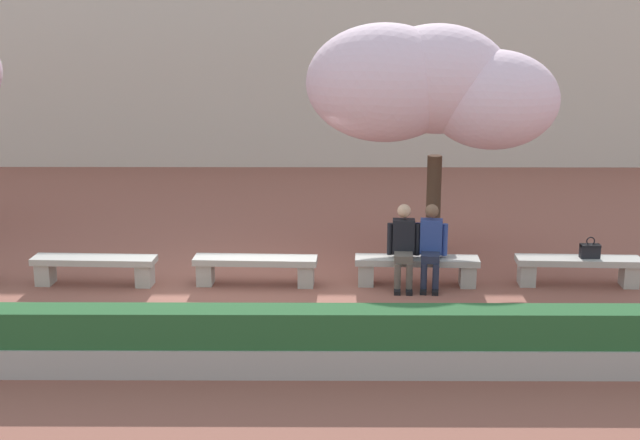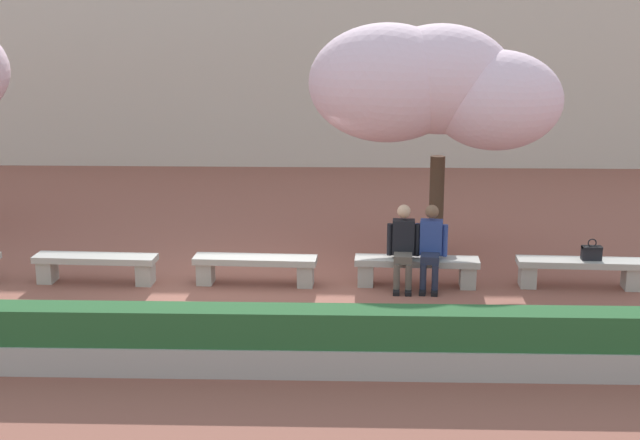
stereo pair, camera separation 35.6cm
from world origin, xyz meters
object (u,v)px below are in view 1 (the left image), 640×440
at_px(stone_bench_east_end, 578,267).
at_px(cherry_tree_main, 429,86).
at_px(stone_bench_center, 255,266).
at_px(stone_bench_near_east, 417,266).
at_px(person_seated_left, 404,243).
at_px(person_seated_right, 431,243).
at_px(handbag, 590,250).
at_px(stone_bench_near_west, 94,266).

bearing_deg(stone_bench_east_end, cherry_tree_main, 139.85).
xyz_separation_m(stone_bench_center, stone_bench_near_east, (2.52, 0.00, 0.00)).
bearing_deg(cherry_tree_main, person_seated_left, -105.84).
bearing_deg(person_seated_right, handbag, 0.99).
relative_size(stone_bench_east_end, handbag, 5.72).
height_order(stone_bench_center, handbag, handbag).
xyz_separation_m(stone_bench_east_end, person_seated_right, (-2.31, -0.05, 0.39)).
relative_size(stone_bench_near_east, handbag, 5.72).
height_order(stone_bench_near_west, person_seated_right, person_seated_right).
height_order(stone_bench_east_end, person_seated_right, person_seated_right).
bearing_deg(person_seated_left, person_seated_right, 0.07).
bearing_deg(stone_bench_near_east, cherry_tree_main, 80.12).
height_order(stone_bench_near_west, handbag, handbag).
relative_size(stone_bench_near_west, person_seated_left, 1.50).
height_order(stone_bench_near_east, person_seated_right, person_seated_right).
xyz_separation_m(person_seated_left, cherry_tree_main, (0.54, 1.91, 2.24)).
bearing_deg(stone_bench_near_east, person_seated_right, -14.55).
bearing_deg(person_seated_right, person_seated_left, -179.93).
bearing_deg(cherry_tree_main, stone_bench_center, -146.90).
height_order(stone_bench_near_west, cherry_tree_main, cherry_tree_main).
height_order(stone_bench_east_end, cherry_tree_main, cherry_tree_main).
xyz_separation_m(stone_bench_near_east, handbag, (2.68, -0.01, 0.27)).
distance_m(stone_bench_center, cherry_tree_main, 4.29).
distance_m(person_seated_left, cherry_tree_main, 2.99).
height_order(stone_bench_near_west, stone_bench_near_east, same).
distance_m(person_seated_right, handbag, 2.48).
bearing_deg(stone_bench_center, person_seated_left, -1.33).
distance_m(stone_bench_center, person_seated_left, 2.33).
bearing_deg(handbag, stone_bench_near_east, 179.79).
height_order(stone_bench_near_east, stone_bench_east_end, same).
height_order(stone_bench_east_end, person_seated_left, person_seated_left).
xyz_separation_m(stone_bench_near_east, person_seated_left, (-0.22, -0.05, 0.39)).
bearing_deg(stone_bench_center, stone_bench_east_end, 0.00).
relative_size(person_seated_right, handbag, 3.81).
xyz_separation_m(person_seated_right, handbag, (2.47, 0.04, -0.12)).
relative_size(stone_bench_east_end, person_seated_left, 1.50).
relative_size(stone_bench_near_west, stone_bench_center, 1.00).
xyz_separation_m(person_seated_right, cherry_tree_main, (0.12, 1.91, 2.24)).
relative_size(person_seated_right, cherry_tree_main, 0.30).
height_order(stone_bench_near_east, person_seated_left, person_seated_left).
xyz_separation_m(stone_bench_near_east, person_seated_right, (0.20, -0.05, 0.39)).
relative_size(stone_bench_center, person_seated_left, 1.50).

